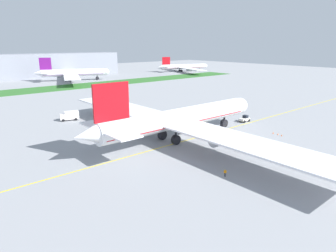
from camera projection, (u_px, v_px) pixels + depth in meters
name	position (u px, v px, depth m)	size (l,w,h in m)	color
ground_plane	(179.00, 138.00, 83.86)	(600.00, 600.00, 0.00)	gray
apron_taxi_line	(186.00, 140.00, 81.87)	(280.00, 0.36, 0.01)	yellow
grass_median_strip	(37.00, 90.00, 170.89)	(320.00, 24.00, 0.10)	#2D6628
airliner_foreground	(177.00, 119.00, 81.08)	(58.64, 94.21, 17.10)	white
pushback_tug	(245.00, 119.00, 101.30)	(5.47, 2.34, 2.17)	white
ground_crew_wingwalker_port	(225.00, 172.00, 59.30)	(0.46, 0.45, 1.57)	black
ground_crew_marshaller_front	(187.00, 126.00, 91.68)	(0.28, 0.62, 1.76)	black
ground_crew_wingwalker_starboard	(177.00, 140.00, 79.12)	(0.50, 0.41, 1.60)	black
traffic_cone_near_nose	(278.00, 134.00, 86.81)	(0.36, 0.36, 0.58)	#F2590C
traffic_cone_port_wing	(273.00, 133.00, 88.06)	(0.36, 0.36, 0.58)	#F2590C
traffic_cone_starboard_wing	(282.00, 135.00, 85.71)	(0.36, 0.36, 0.58)	#F2590C
service_truck_baggage_loader	(70.00, 115.00, 102.91)	(6.44, 3.72, 3.19)	white
parked_airliner_far_centre	(72.00, 73.00, 212.28)	(48.77, 79.41, 16.26)	white
parked_airliner_far_right	(183.00, 67.00, 283.03)	(47.93, 79.47, 13.69)	white
terminal_building	(43.00, 65.00, 234.99)	(122.37, 20.00, 18.00)	gray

